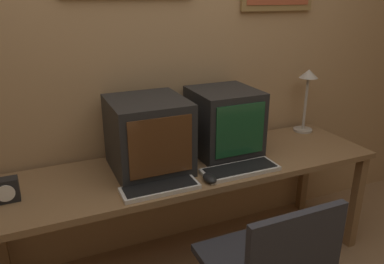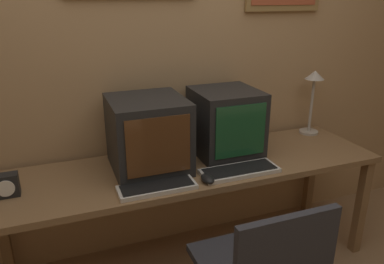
% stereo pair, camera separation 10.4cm
% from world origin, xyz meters
% --- Properties ---
extents(wall_back, '(8.00, 0.08, 2.60)m').
position_xyz_m(wall_back, '(0.00, 1.14, 1.31)').
color(wall_back, tan).
rests_on(wall_back, ground_plane).
extents(desk, '(2.26, 0.62, 0.70)m').
position_xyz_m(desk, '(0.00, 0.78, 0.64)').
color(desk, olive).
rests_on(desk, ground_plane).
extents(monitor_left, '(0.41, 0.44, 0.41)m').
position_xyz_m(monitor_left, '(-0.24, 0.83, 0.91)').
color(monitor_left, black).
rests_on(monitor_left, desk).
extents(monitor_right, '(0.38, 0.40, 0.40)m').
position_xyz_m(monitor_right, '(0.26, 0.87, 0.90)').
color(monitor_right, black).
rests_on(monitor_right, desk).
extents(keyboard_main, '(0.40, 0.15, 0.03)m').
position_xyz_m(keyboard_main, '(-0.27, 0.56, 0.72)').
color(keyboard_main, beige).
rests_on(keyboard_main, desk).
extents(keyboard_side, '(0.44, 0.17, 0.03)m').
position_xyz_m(keyboard_side, '(0.21, 0.58, 0.72)').
color(keyboard_side, beige).
rests_on(keyboard_side, desk).
extents(mouse_near_keyboard, '(0.06, 0.11, 0.04)m').
position_xyz_m(mouse_near_keyboard, '(-0.00, 0.54, 0.72)').
color(mouse_near_keyboard, black).
rests_on(mouse_near_keyboard, desk).
extents(desk_clock, '(0.12, 0.07, 0.12)m').
position_xyz_m(desk_clock, '(-0.98, 0.76, 0.76)').
color(desk_clock, black).
rests_on(desk_clock, desk).
extents(desk_lamp, '(0.13, 0.13, 0.45)m').
position_xyz_m(desk_lamp, '(0.97, 0.98, 1.02)').
color(desk_lamp, '#B2A899').
rests_on(desk_lamp, desk).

